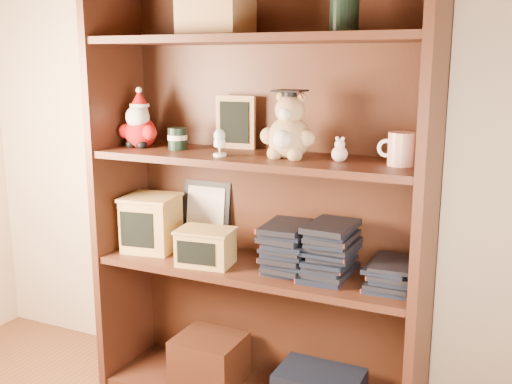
# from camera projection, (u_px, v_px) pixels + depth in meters

# --- Properties ---
(bookcase) EXTENTS (1.20, 0.35, 1.60)m
(bookcase) POSITION_uv_depth(u_px,v_px,m) (261.00, 200.00, 2.14)
(bookcase) COLOR #442113
(bookcase) RESTS_ON ground
(shelf_lower) EXTENTS (1.14, 0.33, 0.02)m
(shelf_lower) POSITION_uv_depth(u_px,v_px,m) (256.00, 269.00, 2.15)
(shelf_lower) COLOR #442113
(shelf_lower) RESTS_ON ground
(shelf_upper) EXTENTS (1.14, 0.33, 0.02)m
(shelf_upper) POSITION_uv_depth(u_px,v_px,m) (256.00, 159.00, 2.06)
(shelf_upper) COLOR #442113
(shelf_upper) RESTS_ON ground
(santa_plush) EXTENTS (0.16, 0.12, 0.23)m
(santa_plush) POSITION_uv_depth(u_px,v_px,m) (139.00, 125.00, 2.24)
(santa_plush) COLOR #A50F0F
(santa_plush) RESTS_ON shelf_upper
(teachers_tin) EXTENTS (0.07, 0.07, 0.08)m
(teachers_tin) POSITION_uv_depth(u_px,v_px,m) (178.00, 138.00, 2.18)
(teachers_tin) COLOR black
(teachers_tin) RESTS_ON shelf_upper
(chalkboard_plaque) EXTENTS (0.15, 0.09, 0.19)m
(chalkboard_plaque) POSITION_uv_depth(u_px,v_px,m) (236.00, 123.00, 2.20)
(chalkboard_plaque) COLOR #9E7547
(chalkboard_plaque) RESTS_ON shelf_upper
(egg_cup) EXTENTS (0.04, 0.04, 0.09)m
(egg_cup) POSITION_uv_depth(u_px,v_px,m) (220.00, 141.00, 2.02)
(egg_cup) COLOR white
(egg_cup) RESTS_ON shelf_upper
(grad_teddy_bear) EXTENTS (0.19, 0.16, 0.23)m
(grad_teddy_bear) POSITION_uv_depth(u_px,v_px,m) (289.00, 132.00, 1.98)
(grad_teddy_bear) COLOR tan
(grad_teddy_bear) RESTS_ON shelf_upper
(pink_figurine) EXTENTS (0.05, 0.05, 0.08)m
(pink_figurine) POSITION_uv_depth(u_px,v_px,m) (340.00, 152.00, 1.93)
(pink_figurine) COLOR beige
(pink_figurine) RESTS_ON shelf_upper
(teacher_mug) EXTENTS (0.12, 0.08, 0.10)m
(teacher_mug) POSITION_uv_depth(u_px,v_px,m) (400.00, 149.00, 1.84)
(teacher_mug) COLOR silver
(teacher_mug) RESTS_ON shelf_upper
(certificate_frame) EXTENTS (0.21, 0.05, 0.26)m
(certificate_frame) POSITION_uv_depth(u_px,v_px,m) (206.00, 214.00, 2.36)
(certificate_frame) COLOR black
(certificate_frame) RESTS_ON shelf_lower
(treats_box) EXTENTS (0.22, 0.22, 0.21)m
(treats_box) POSITION_uv_depth(u_px,v_px,m) (151.00, 222.00, 2.31)
(treats_box) COLOR #B38C49
(treats_box) RESTS_ON shelf_lower
(pencils_box) EXTENTS (0.22, 0.17, 0.13)m
(pencils_box) POSITION_uv_depth(u_px,v_px,m) (206.00, 247.00, 2.14)
(pencils_box) COLOR #B38C49
(pencils_box) RESTS_ON shelf_lower
(book_stack_left) EXTENTS (0.14, 0.20, 0.16)m
(book_stack_left) POSITION_uv_depth(u_px,v_px,m) (289.00, 249.00, 2.07)
(book_stack_left) COLOR black
(book_stack_left) RESTS_ON shelf_lower
(book_stack_mid) EXTENTS (0.14, 0.20, 0.19)m
(book_stack_mid) POSITION_uv_depth(u_px,v_px,m) (330.00, 250.00, 2.01)
(book_stack_mid) COLOR black
(book_stack_mid) RESTS_ON shelf_lower
(book_stack_right) EXTENTS (0.14, 0.20, 0.10)m
(book_stack_right) POSITION_uv_depth(u_px,v_px,m) (392.00, 273.00, 1.93)
(book_stack_right) COLOR black
(book_stack_right) RESTS_ON shelf_lower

